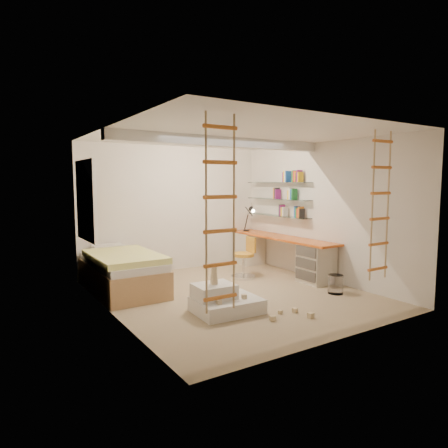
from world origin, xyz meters
TOP-DOWN VIEW (x-y plane):
  - floor at (0.00, 0.00)m, footprint 4.50×4.50m
  - ceiling_beam at (0.00, 0.30)m, footprint 4.00×0.18m
  - window_frame at (-1.97, 1.50)m, footprint 0.06×1.15m
  - window_blind at (-1.93, 1.50)m, footprint 0.02×1.00m
  - rope_ladder_left at (-1.35, -1.75)m, footprint 0.41×0.04m
  - rope_ladder_right at (1.35, -1.75)m, footprint 0.41×0.04m
  - waste_bin at (1.47, -0.86)m, footprint 0.25×0.25m
  - desk at (1.72, 0.86)m, footprint 0.56×2.80m
  - shelves at (1.87, 1.13)m, footprint 0.25×1.80m
  - bed at (-1.48, 1.23)m, footprint 1.02×2.00m
  - task_lamp at (1.67, 1.82)m, footprint 0.14×0.36m
  - swivel_chair at (0.81, 0.84)m, footprint 0.51×0.51m
  - play_platform at (-0.63, -0.67)m, footprint 0.96×0.76m
  - toy_blocks at (-0.35, -0.96)m, footprint 1.14×1.01m
  - books at (1.87, 1.13)m, footprint 0.14×0.70m

SIDE VIEW (x-z plane):
  - floor at x=0.00m, z-range 0.00..0.00m
  - waste_bin at x=1.47m, z-range 0.00..0.32m
  - play_platform at x=-0.63m, z-range -0.04..0.36m
  - toy_blocks at x=-0.35m, z-range -0.10..0.58m
  - swivel_chair at x=0.81m, z-range -0.10..0.69m
  - bed at x=-1.48m, z-range -0.02..0.67m
  - desk at x=1.72m, z-range 0.03..0.78m
  - task_lamp at x=1.67m, z-range 0.85..1.42m
  - shelves at x=1.87m, z-range 1.14..1.86m
  - rope_ladder_left at x=-1.35m, z-range 0.45..2.58m
  - rope_ladder_right at x=1.35m, z-range 0.45..2.58m
  - window_frame at x=-1.97m, z-range 0.88..2.23m
  - window_blind at x=-1.93m, z-range 0.95..2.15m
  - books at x=1.87m, z-range 1.17..2.09m
  - ceiling_beam at x=0.00m, z-range 2.44..2.60m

